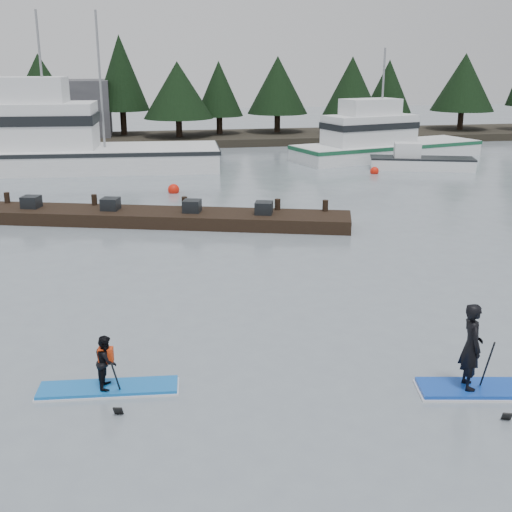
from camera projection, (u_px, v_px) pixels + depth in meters
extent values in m
plane|color=gray|center=(310.00, 388.00, 13.48)|extent=(160.00, 160.00, 0.00)
cube|color=#2D281E|center=(174.00, 139.00, 52.81)|extent=(70.00, 8.00, 0.60)
cube|color=white|center=(66.00, 168.00, 39.89)|extent=(19.20, 6.60, 2.52)
cube|color=white|center=(24.00, 126.00, 38.87)|extent=(8.74, 4.38, 2.73)
cylinder|color=gray|center=(42.00, 81.00, 38.24)|extent=(0.14, 0.14, 8.00)
cube|color=white|center=(387.00, 157.00, 44.74)|extent=(14.13, 7.35, 1.94)
cube|color=white|center=(369.00, 130.00, 43.48)|extent=(6.64, 4.32, 1.94)
cylinder|color=gray|center=(382.00, 96.00, 43.24)|extent=(0.14, 0.14, 6.27)
cube|color=white|center=(422.00, 163.00, 40.13)|extent=(6.56, 3.76, 0.73)
cube|color=black|center=(157.00, 217.00, 26.91)|extent=(16.01, 6.89, 0.54)
sphere|color=red|center=(174.00, 193.00, 33.17)|extent=(0.59, 0.59, 0.59)
sphere|color=red|center=(374.00, 174.00, 38.72)|extent=(0.53, 0.53, 0.53)
cube|color=blue|center=(108.00, 388.00, 13.37)|extent=(2.92, 0.96, 0.11)
imported|color=black|center=(106.00, 361.00, 13.18)|extent=(0.48, 0.59, 1.14)
cube|color=red|center=(106.00, 355.00, 13.14)|extent=(0.32, 0.23, 0.32)
cylinder|color=black|center=(119.00, 386.00, 13.13)|extent=(0.23, 0.84, 1.45)
cube|color=#1342B6|center=(505.00, 389.00, 13.31)|extent=(3.66, 1.51, 0.13)
imported|color=black|center=(471.00, 346.00, 13.03)|extent=(0.56, 0.74, 1.83)
cylinder|color=black|center=(485.00, 370.00, 12.94)|extent=(0.36, 0.95, 1.69)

